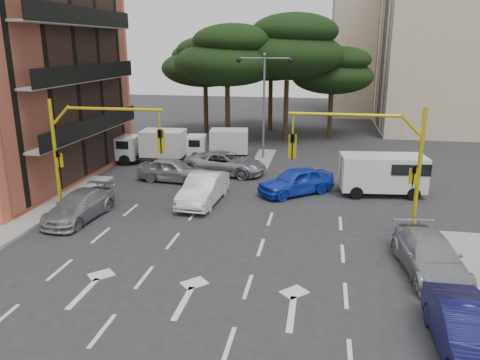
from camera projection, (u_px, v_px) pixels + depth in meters
The scene contains 21 objects.
ground at pixel (216, 244), 20.73m from camera, with size 120.00×120.00×0.00m, color #28282B.
median_strip at pixel (263, 159), 35.83m from camera, with size 1.40×6.00×0.15m, color gray.
apartment_beige_far at pixel (397, 46), 57.77m from camera, with size 16.20×12.15×16.70m.
pine_left_near at pixel (228, 55), 40.02m from camera, with size 9.15×9.15×10.23m.
pine_center at pixel (288, 47), 40.87m from camera, with size 9.98×9.98×11.16m.
pine_left_far at pixel (205, 62), 44.51m from camera, with size 8.32×8.32×9.30m.
pine_right at pixel (333, 70), 42.66m from camera, with size 7.49×7.49×8.37m.
pine_back at pixel (272, 54), 46.13m from camera, with size 9.15×9.15×10.23m.
signal_mast_right at pixel (377, 155), 20.37m from camera, with size 5.79×0.37×6.00m.
signal_mast_left at pixel (88, 144), 22.68m from camera, with size 5.79×0.37×6.00m.
street_lamp_center at pixel (264, 88), 34.33m from camera, with size 4.16×0.36×7.77m.
car_white_hatch at pixel (203, 189), 25.90m from camera, with size 1.71×4.91×1.62m, color silver.
car_blue_compact at pixel (296, 181), 27.46m from camera, with size 1.87×4.64×1.58m, color #1735BE.
car_silver_wagon at pixel (79, 206), 23.53m from camera, with size 1.92×4.71×1.37m, color gray.
car_silver_cross_a at pixel (225, 163), 31.73m from camera, with size 2.54×5.50×1.53m, color #9B9DA3.
car_silver_cross_b at pixel (172, 170), 30.06m from camera, with size 1.78×4.42×1.51m, color #999CA1.
car_navy_parked at pixel (468, 333), 13.09m from camera, with size 1.61×4.62×1.52m, color #0B0C3B.
car_silver_parked at pixel (430, 256), 17.93m from camera, with size 2.03×4.99×1.45m, color #989A9F.
van_white at pixel (382, 175), 27.29m from camera, with size 2.17×4.80×2.40m, color silver, non-canonical shape.
box_truck_a at pixel (151, 147), 34.39m from camera, with size 2.15×5.12×2.52m, color silver, non-canonical shape.
box_truck_b at pixel (218, 145), 35.64m from camera, with size 1.98×4.71×2.32m, color silver, non-canonical shape.
Camera 1 is at (4.42, -18.62, 8.53)m, focal length 35.00 mm.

